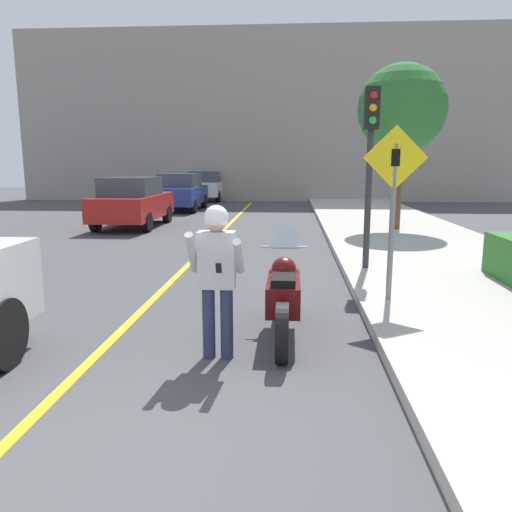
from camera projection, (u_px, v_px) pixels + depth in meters
ground_plane at (61, 474)px, 3.49m from camera, size 80.00×80.00×0.00m
road_center_line at (175, 278)px, 9.41m from camera, size 0.12×36.00×0.01m
building_backdrop at (264, 116)px, 28.11m from camera, size 28.00×1.20×9.46m
motorcycle at (284, 296)px, 6.18m from camera, size 0.62×2.31×1.32m
person_biker at (217, 267)px, 5.38m from camera, size 0.59×0.47×1.70m
crossing_sign at (393, 197)px, 7.15m from camera, size 0.91×0.08×2.52m
traffic_light at (371, 143)px, 9.19m from camera, size 0.26×0.30×3.35m
street_tree at (402, 109)px, 14.65m from camera, size 2.59×2.59×4.86m
parked_car_red at (133, 202)px, 16.82m from camera, size 1.88×4.20×1.68m
parked_car_blue at (181, 192)px, 22.75m from camera, size 1.88×4.20×1.68m
parked_car_white at (207, 186)px, 28.69m from camera, size 1.88×4.20×1.68m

